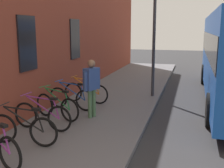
{
  "coord_description": "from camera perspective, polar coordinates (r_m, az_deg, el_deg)",
  "views": [
    {
      "loc": [
        -1.76,
        -1.16,
        2.84
      ],
      "look_at": [
        4.47,
        0.61,
        1.55
      ],
      "focal_mm": 44.98,
      "sensor_mm": 36.0,
      "label": 1
    }
  ],
  "objects": [
    {
      "name": "bicycle_end_of_row",
      "position": [
        7.85,
        -13.96,
        -6.31
      ],
      "size": [
        0.48,
        1.77,
        0.97
      ],
      "color": "black",
      "rests_on": "sidewalk_pavement"
    },
    {
      "name": "bicycle_under_window",
      "position": [
        9.61,
        -8.2,
        -2.85
      ],
      "size": [
        0.48,
        1.76,
        0.97
      ],
      "color": "black",
      "rests_on": "sidewalk_pavement"
    },
    {
      "name": "ground",
      "position": [
        8.27,
        13.96,
        -9.14
      ],
      "size": [
        60.0,
        60.0,
        0.0
      ],
      "primitive_type": "plane",
      "color": "#2D2D30"
    },
    {
      "name": "bicycle_beside_lamp",
      "position": [
        10.39,
        -5.28,
        -1.72
      ],
      "size": [
        0.48,
        1.77,
        0.97
      ],
      "color": "black",
      "rests_on": "sidewalk_pavement"
    },
    {
      "name": "street_lamp",
      "position": [
        11.27,
        8.65,
        13.39
      ],
      "size": [
        0.28,
        0.28,
        5.34
      ],
      "color": "#333338",
      "rests_on": "sidewalk_pavement"
    },
    {
      "name": "bicycle_leaning_wall",
      "position": [
        8.68,
        -11.13,
        -4.49
      ],
      "size": [
        0.69,
        1.7,
        0.97
      ],
      "color": "black",
      "rests_on": "sidewalk_pavement"
    },
    {
      "name": "pedestrian_by_facade",
      "position": [
        8.54,
        -4.18,
        0.3
      ],
      "size": [
        0.64,
        0.42,
        1.79
      ],
      "color": "#4C724C",
      "rests_on": "sidewalk_pavement"
    },
    {
      "name": "bicycle_far_end",
      "position": [
        6.98,
        -17.59,
        -8.75
      ],
      "size": [
        0.48,
        1.77,
        0.97
      ],
      "color": "black",
      "rests_on": "sidewalk_pavement"
    },
    {
      "name": "sidewalk_pavement",
      "position": [
        10.56,
        -0.71,
        -3.97
      ],
      "size": [
        24.0,
        3.5,
        0.12
      ],
      "primitive_type": "cube",
      "color": "slate",
      "rests_on": "ground"
    }
  ]
}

